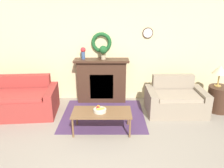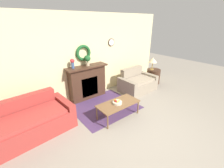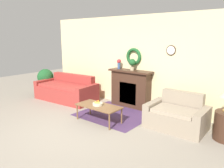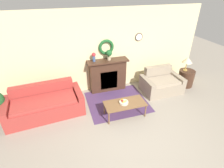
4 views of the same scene
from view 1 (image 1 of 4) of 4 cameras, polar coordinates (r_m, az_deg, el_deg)
The scene contains 12 objects.
ground_plane at distance 3.63m, azimuth -4.18°, elevation -20.65°, with size 16.00×16.00×0.00m, color gray.
floor_rug at distance 5.06m, azimuth -2.15°, elevation -8.05°, with size 1.85×1.65×0.01m.
wall_back at distance 5.62m, azimuth -2.47°, elevation 9.32°, with size 6.80×0.16×2.70m.
fireplace at distance 5.61m, azimuth -2.54°, elevation 0.99°, with size 1.36×0.41×1.12m.
couch_left at distance 5.52m, azimuth -24.98°, elevation -4.06°, with size 2.16×1.14×0.82m.
loveseat_right at distance 5.31m, azimuth 16.30°, elevation -4.09°, with size 1.33×0.89×0.82m.
coffee_table at distance 4.29m, azimuth -2.56°, elevation -7.68°, with size 1.15×0.55×0.42m.
fruit_bowl at distance 4.26m, azimuth -3.10°, elevation -6.75°, with size 0.25×0.25×0.12m.
side_table_by_loveseat at distance 5.75m, azimuth 26.38°, elevation -3.49°, with size 0.55×0.55×0.59m.
table_lamp at distance 5.56m, azimuth 26.55°, elevation 3.26°, with size 0.35×0.35×0.50m.
vase_on_mantel_left at distance 5.47m, azimuth -7.41°, elevation 8.25°, with size 0.13×0.13×0.30m.
potted_plant_on_mantel at distance 5.40m, azimuth -2.16°, elevation 8.66°, with size 0.20×0.20×0.34m.
Camera 1 is at (0.25, -2.77, 2.33)m, focal length 35.00 mm.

